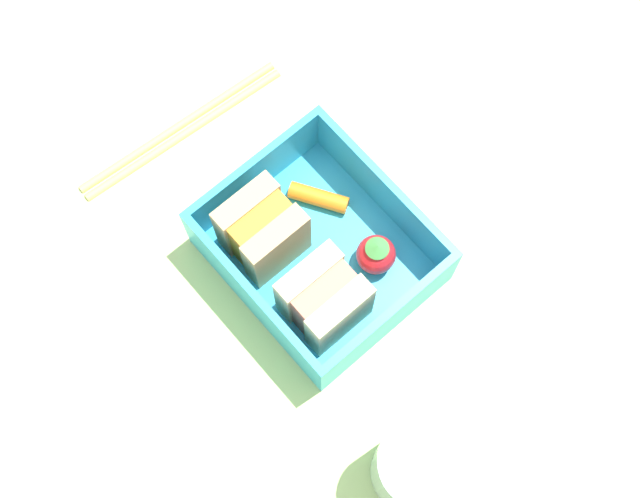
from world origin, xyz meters
TOP-DOWN VIEW (x-y plane):
  - ground_plane at (0.00, 0.00)cm, footprint 120.00×120.00cm
  - bento_tray at (0.00, 0.00)cm, footprint 15.92×13.63cm
  - bento_rim at (0.00, 0.00)cm, footprint 15.92×13.63cm
  - sandwich_left at (-3.53, 2.66)cm, footprint 5.06×5.32cm
  - sandwich_center_left at (3.53, 2.66)cm, footprint 5.06×5.32cm
  - strawberry_far_left at (-3.15, -2.92)cm, footprint 3.05×3.05cm
  - carrot_stick_far_left at (3.51, -2.90)cm, footprint 4.76×3.65cm
  - chopstick_pair at (16.09, 1.27)cm, footprint 3.02×19.26cm
  - drinking_glass at (-16.76, 5.73)cm, footprint 5.99×5.99cm

SIDE VIEW (x-z plane):
  - ground_plane at x=0.00cm, z-range -2.00..0.00cm
  - chopstick_pair at x=16.09cm, z-range 0.00..0.70cm
  - bento_tray at x=0.00cm, z-range 0.00..1.20cm
  - carrot_stick_far_left at x=3.51cm, z-range 1.20..2.57cm
  - strawberry_far_left at x=-3.15cm, z-range 1.02..4.67cm
  - bento_rim at x=0.00cm, z-range 1.20..6.20cm
  - drinking_glass at x=-16.76cm, z-range 0.00..8.42cm
  - sandwich_left at x=-3.53cm, z-range 1.20..7.41cm
  - sandwich_center_left at x=3.53cm, z-range 1.20..7.41cm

